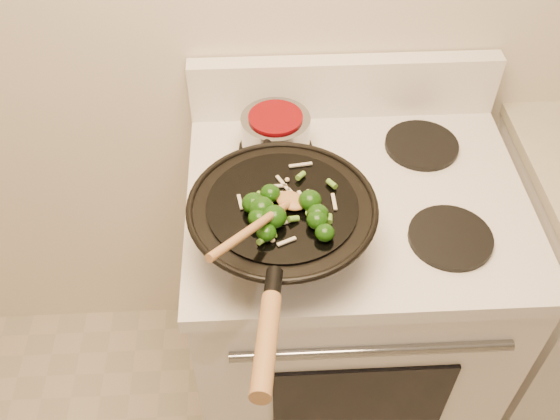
{
  "coord_description": "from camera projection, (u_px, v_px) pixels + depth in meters",
  "views": [
    {
      "loc": [
        -0.52,
        0.17,
        1.94
      ],
      "look_at": [
        -0.48,
        1.03,
        1.02
      ],
      "focal_mm": 40.0,
      "sensor_mm": 36.0,
      "label": 1
    }
  ],
  "objects": [
    {
      "name": "stove",
      "position": [
        342.0,
        304.0,
        1.76
      ],
      "size": [
        0.78,
        0.67,
        1.08
      ],
      "color": "white",
      "rests_on": "ground"
    },
    {
      "name": "wok",
      "position": [
        282.0,
        223.0,
        1.26
      ],
      "size": [
        0.38,
        0.63,
        0.19
      ],
      "color": "black",
      "rests_on": "stove"
    },
    {
      "name": "stirfry",
      "position": [
        283.0,
        212.0,
        1.19
      ],
      "size": [
        0.2,
        0.23,
        0.04
      ],
      "color": "#133A08",
      "rests_on": "wok"
    },
    {
      "name": "wooden_spoon",
      "position": [
        270.0,
        216.0,
        1.16
      ],
      "size": [
        0.2,
        0.25,
        0.1
      ],
      "color": "#A16F3F",
      "rests_on": "wok"
    },
    {
      "name": "saucepan",
      "position": [
        275.0,
        133.0,
        1.48
      ],
      "size": [
        0.16,
        0.26,
        0.1
      ],
      "color": "gray",
      "rests_on": "stove"
    }
  ]
}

